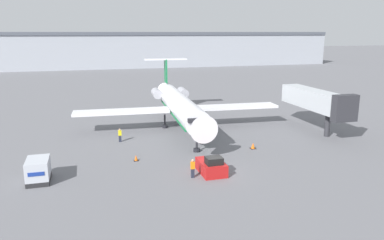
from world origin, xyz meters
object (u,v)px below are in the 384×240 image
(worker_by_wing, at_px, (120,135))
(jet_bridge, at_px, (317,100))
(pushback_tug, at_px, (211,166))
(luggage_cart, at_px, (38,170))
(worker_near_tug, at_px, (193,168))
(airplane_main, at_px, (179,105))
(traffic_cone_right, at_px, (253,146))
(traffic_cone_left, at_px, (136,158))

(worker_by_wing, relative_size, jet_bridge, 0.13)
(pushback_tug, relative_size, luggage_cart, 1.15)
(worker_near_tug, bearing_deg, luggage_cart, 167.80)
(jet_bridge, bearing_deg, luggage_cart, -165.94)
(worker_by_wing, bearing_deg, airplane_main, 26.11)
(airplane_main, relative_size, pushback_tug, 8.10)
(pushback_tug, distance_m, worker_by_wing, 15.66)
(pushback_tug, height_order, traffic_cone_right, pushback_tug)
(pushback_tug, height_order, worker_near_tug, pushback_tug)
(luggage_cart, relative_size, traffic_cone_left, 4.78)
(pushback_tug, relative_size, worker_near_tug, 1.96)
(luggage_cart, bearing_deg, pushback_tug, -8.48)
(worker_near_tug, xyz_separation_m, worker_by_wing, (-5.61, 14.26, -0.08))
(luggage_cart, height_order, traffic_cone_right, luggage_cart)
(pushback_tug, height_order, luggage_cart, luggage_cart)
(luggage_cart, bearing_deg, worker_by_wing, 52.34)
(jet_bridge, bearing_deg, worker_by_wing, 175.32)
(traffic_cone_right, bearing_deg, airplane_main, 117.84)
(pushback_tug, relative_size, traffic_cone_right, 5.14)
(airplane_main, xyz_separation_m, luggage_cart, (-17.62, -15.58, -2.45))
(luggage_cart, xyz_separation_m, worker_near_tug, (14.24, -3.08, -0.10))
(worker_near_tug, height_order, traffic_cone_left, worker_near_tug)
(pushback_tug, bearing_deg, worker_by_wing, 119.59)
(airplane_main, relative_size, jet_bridge, 2.14)
(airplane_main, xyz_separation_m, worker_by_wing, (-8.99, -4.41, -2.62))
(airplane_main, height_order, jet_bridge, airplane_main)
(pushback_tug, relative_size, jet_bridge, 0.26)
(traffic_cone_right, bearing_deg, pushback_tug, -140.10)
(luggage_cart, height_order, jet_bridge, jet_bridge)
(worker_near_tug, bearing_deg, pushback_tug, 16.82)
(traffic_cone_left, bearing_deg, luggage_cart, -161.00)
(airplane_main, bearing_deg, traffic_cone_left, -123.12)
(traffic_cone_left, distance_m, jet_bridge, 27.08)
(airplane_main, xyz_separation_m, traffic_cone_left, (-8.01, -12.28, -3.23))
(traffic_cone_left, bearing_deg, jet_bridge, 12.18)
(airplane_main, height_order, traffic_cone_right, airplane_main)
(pushback_tug, relative_size, traffic_cone_left, 5.51)
(luggage_cart, bearing_deg, worker_near_tug, -12.20)
(pushback_tug, xyz_separation_m, traffic_cone_right, (7.48, 6.25, -0.38))
(worker_by_wing, height_order, jet_bridge, jet_bridge)
(worker_near_tug, relative_size, worker_by_wing, 1.07)
(traffic_cone_right, xyz_separation_m, jet_bridge, (11.94, 5.14, 4.11))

